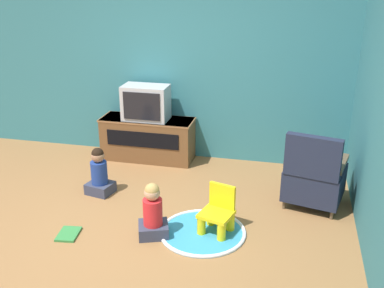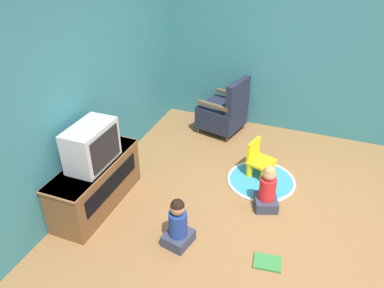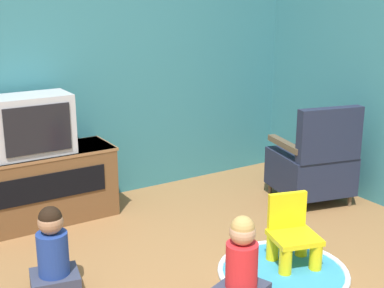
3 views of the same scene
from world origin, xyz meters
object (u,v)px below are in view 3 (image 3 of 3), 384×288
Objects in this scene: child_watching_center at (242,267)px; tv_cabinet at (36,186)px; yellow_kid_chair at (293,239)px; child_watching_left at (53,256)px; television at (31,125)px; black_armchair at (313,164)px.

tv_cabinet is at bearing 89.78° from child_watching_center.
child_watching_left reaches higher than yellow_kid_chair.
yellow_kid_chair is at bearing -51.63° from television.
yellow_kid_chair is 0.65m from child_watching_center.
black_armchair is at bearing 12.73° from child_watching_center.
television is 2.03m from child_watching_center.
child_watching_center is (0.90, -0.73, 0.00)m from child_watching_left.
child_watching_left is (-1.50, 0.51, 0.06)m from yellow_kid_chair.
television reaches higher than tv_cabinet.
child_watching_center is at bearing -143.74° from yellow_kid_chair.
child_watching_left is 1.16m from child_watching_center.
yellow_kid_chair is 0.84× the size of child_watching_center.
television reaches higher than black_armchair.
child_watching_left is (-0.23, -1.13, -0.06)m from tv_cabinet.
tv_cabinet is 2.22× the size of child_watching_center.
child_watching_center is (-0.61, -0.22, 0.06)m from yellow_kid_chair.
child_watching_left is (-2.45, -0.26, -0.10)m from black_armchair.
tv_cabinet is 1.42× the size of black_armchair.
tv_cabinet reaches higher than yellow_kid_chair.
child_watching_left is at bearing 177.46° from yellow_kid_chair.
black_armchair is at bearing 17.83° from child_watching_left.
yellow_kid_chair is at bearing -7.17° from child_watching_left.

